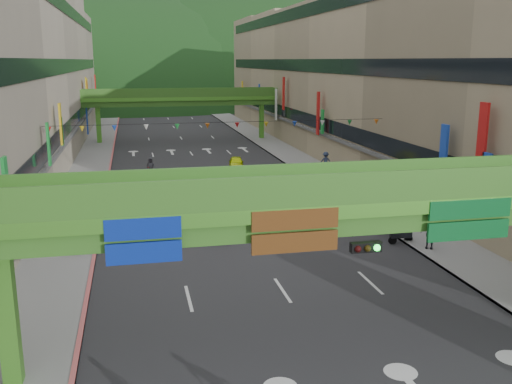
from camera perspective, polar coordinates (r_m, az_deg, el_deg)
name	(u,v)px	position (r m, az deg, el deg)	size (l,w,h in m)	color
road_slab	(195,159)	(63.98, -6.11, 3.28)	(18.00, 140.00, 0.02)	#28282B
sidewalk_left	(93,162)	(63.76, -16.00, 2.88)	(4.00, 140.00, 0.15)	gray
sidewalk_right	(290,155)	(66.03, 3.44, 3.70)	(4.00, 140.00, 0.15)	gray
curb_left	(111,161)	(63.66, -14.29, 2.98)	(0.20, 140.00, 0.18)	#CC5959
curb_right	(274,156)	(65.54, 1.83, 3.66)	(0.20, 140.00, 0.18)	gray
building_row_left	(6,74)	(63.91, -23.76, 10.79)	(12.80, 95.00, 19.00)	#9E937F
building_row_right	(358,72)	(67.75, 10.16, 11.73)	(12.80, 95.00, 19.00)	gray
overpass_near	(358,223)	(20.40, 10.16, -3.03)	(28.00, 12.27, 7.10)	#4C9E2D
overpass_far	(182,101)	(78.18, -7.43, 9.00)	(28.00, 2.20, 7.10)	#4C9E2D
hill_left	(102,98)	(173.24, -15.19, 9.04)	(168.00, 140.00, 112.00)	#1C4419
hill_right	(226,93)	(195.59, -2.97, 9.88)	(208.00, 176.00, 128.00)	#1C4419
bunting_string	(222,125)	(43.49, -3.38, 6.66)	(26.00, 0.36, 0.47)	black
scooter_rider_mid	(221,222)	(34.75, -3.49, -3.06)	(0.95, 1.60, 2.22)	black
scooter_rider_far	(151,168)	(53.51, -10.49, 2.33)	(0.87, 1.60, 2.04)	maroon
parked_scooter_row	(371,216)	(39.24, 11.45, -2.37)	(1.60, 9.36, 1.08)	black
car_silver	(136,184)	(48.77, -11.87, 0.78)	(1.38, 3.95, 1.30)	#BDBBC3
car_yellow	(236,163)	(57.93, -1.98, 2.94)	(1.45, 3.61, 1.23)	#CFE40C
pedestrian_dark	(430,236)	(34.45, 16.96, -4.24)	(1.03, 0.43, 1.77)	black
pedestrian_blue	(326,163)	(56.72, 6.97, 2.94)	(0.86, 0.55, 1.84)	#29344F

